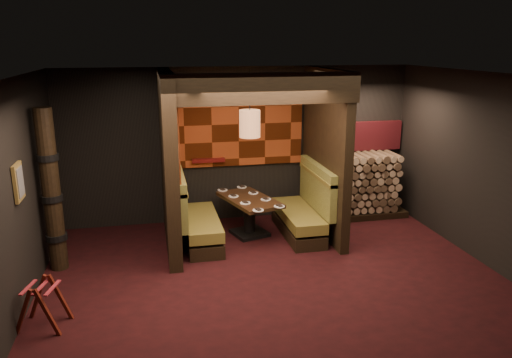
% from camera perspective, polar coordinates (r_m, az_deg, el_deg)
% --- Properties ---
extents(floor, '(6.50, 5.50, 0.02)m').
position_cam_1_polar(floor, '(7.21, 2.23, -11.65)').
color(floor, black).
rests_on(floor, ground).
extents(ceiling, '(6.50, 5.50, 0.02)m').
position_cam_1_polar(ceiling, '(6.43, 2.50, 11.77)').
color(ceiling, black).
rests_on(ceiling, ground).
extents(wall_back, '(6.50, 0.02, 2.85)m').
position_cam_1_polar(wall_back, '(9.30, -1.90, 3.96)').
color(wall_back, black).
rests_on(wall_back, ground).
extents(wall_front, '(6.50, 0.02, 2.85)m').
position_cam_1_polar(wall_front, '(4.23, 11.90, -10.68)').
color(wall_front, black).
rests_on(wall_front, ground).
extents(wall_left, '(0.02, 5.50, 2.85)m').
position_cam_1_polar(wall_left, '(6.68, -25.85, -2.17)').
color(wall_left, black).
rests_on(wall_left, ground).
extents(wall_right, '(0.02, 5.50, 2.85)m').
position_cam_1_polar(wall_right, '(8.11, 25.25, 0.79)').
color(wall_right, black).
rests_on(wall_right, ground).
extents(partition_left, '(0.20, 2.20, 2.85)m').
position_cam_1_polar(partition_left, '(8.08, -9.94, 1.99)').
color(partition_left, black).
rests_on(partition_left, floor).
extents(partition_right, '(0.15, 2.10, 2.85)m').
position_cam_1_polar(partition_right, '(8.63, 7.91, 2.93)').
color(partition_right, black).
rests_on(partition_right, floor).
extents(header_beam, '(2.85, 0.18, 0.44)m').
position_cam_1_polar(header_beam, '(7.12, 0.84, 10.27)').
color(header_beam, black).
rests_on(header_beam, partition_left).
extents(tapa_back_panel, '(2.40, 0.06, 1.55)m').
position_cam_1_polar(tapa_back_panel, '(9.18, -2.02, 6.31)').
color(tapa_back_panel, '#A13F19').
rests_on(tapa_back_panel, wall_back).
extents(tapa_side_panel, '(0.04, 1.85, 1.45)m').
position_cam_1_polar(tapa_side_panel, '(8.17, -9.29, 5.21)').
color(tapa_side_panel, '#A13F19').
rests_on(tapa_side_panel, partition_left).
extents(lacquer_shelf, '(0.60, 0.12, 0.07)m').
position_cam_1_polar(lacquer_shelf, '(9.16, -5.46, 2.16)').
color(lacquer_shelf, '#5E1110').
rests_on(lacquer_shelf, wall_back).
extents(booth_bench_left, '(0.68, 1.60, 1.14)m').
position_cam_1_polar(booth_bench_left, '(8.39, -6.96, -4.69)').
color(booth_bench_left, black).
rests_on(booth_bench_left, floor).
extents(booth_bench_right, '(0.68, 1.60, 1.14)m').
position_cam_1_polar(booth_bench_right, '(8.75, 5.50, -3.81)').
color(booth_bench_right, black).
rests_on(booth_bench_right, floor).
extents(dining_table, '(1.03, 1.41, 0.67)m').
position_cam_1_polar(dining_table, '(8.67, -0.75, -3.66)').
color(dining_table, black).
rests_on(dining_table, floor).
extents(place_settings, '(0.95, 1.54, 0.03)m').
position_cam_1_polar(place_settings, '(8.59, -0.76, -2.13)').
color(place_settings, white).
rests_on(place_settings, dining_table).
extents(pendant_lamp, '(0.35, 0.35, 1.11)m').
position_cam_1_polar(pendant_lamp, '(8.25, -0.72, 6.35)').
color(pendant_lamp, '#A6683E').
rests_on(pendant_lamp, ceiling).
extents(framed_picture, '(0.05, 0.36, 0.46)m').
position_cam_1_polar(framed_picture, '(6.71, -25.50, -0.32)').
color(framed_picture, olive).
rests_on(framed_picture, wall_left).
extents(luggage_rack, '(0.65, 0.53, 0.62)m').
position_cam_1_polar(luggage_rack, '(6.54, -23.24, -12.86)').
color(luggage_rack, '#4C150C').
rests_on(luggage_rack, floor).
extents(totem_column, '(0.31, 0.31, 2.40)m').
position_cam_1_polar(totem_column, '(7.73, -22.34, -1.39)').
color(totem_column, black).
rests_on(totem_column, floor).
extents(firewood_stack, '(1.73, 0.70, 1.22)m').
position_cam_1_polar(firewood_stack, '(9.78, 11.87, -0.70)').
color(firewood_stack, black).
rests_on(firewood_stack, floor).
extents(mosaic_header, '(1.83, 0.10, 0.56)m').
position_cam_1_polar(mosaic_header, '(9.87, 11.38, 4.80)').
color(mosaic_header, maroon).
rests_on(mosaic_header, wall_back).
extents(bay_front_post, '(0.08, 0.08, 2.85)m').
position_cam_1_polar(bay_front_post, '(8.90, 7.88, 3.31)').
color(bay_front_post, black).
rests_on(bay_front_post, floor).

